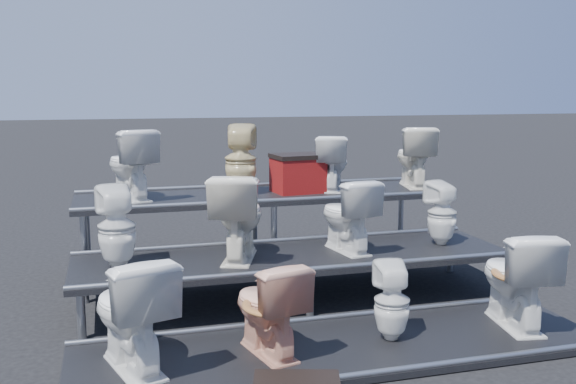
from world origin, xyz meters
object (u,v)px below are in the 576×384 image
object	(u,v)px
toilet_3	(515,278)
toilet_7	(442,213)
toilet_8	(130,164)
toilet_11	(414,157)
toilet_0	(131,312)
toilet_9	(241,159)
toilet_2	(392,301)
toilet_1	(268,307)
toilet_6	(347,215)
red_crate	(298,175)
toilet_10	(333,163)
toilet_4	(117,227)
toilet_5	(238,216)

from	to	relation	value
toilet_3	toilet_7	world-z (taller)	toilet_7
toilet_3	toilet_8	world-z (taller)	toilet_8
toilet_8	toilet_11	size ratio (longest dim) A/B	1.04
toilet_0	toilet_9	size ratio (longest dim) A/B	1.06
toilet_2	toilet_1	bearing A→B (deg)	9.56
toilet_6	red_crate	bearing A→B (deg)	-93.18
toilet_6	toilet_10	size ratio (longest dim) A/B	1.11
toilet_1	toilet_6	world-z (taller)	toilet_6
toilet_3	toilet_4	distance (m)	3.49
toilet_6	toilet_7	bearing A→B (deg)	171.28
toilet_8	toilet_0	bearing A→B (deg)	70.20
toilet_5	toilet_6	world-z (taller)	toilet_5
toilet_3	toilet_5	bearing A→B (deg)	-22.01
toilet_2	red_crate	distance (m)	2.67
toilet_4	toilet_5	world-z (taller)	toilet_5
toilet_6	toilet_9	size ratio (longest dim) A/B	0.91
toilet_6	toilet_9	world-z (taller)	toilet_9
toilet_5	red_crate	xyz separation A→B (m)	(0.97, 1.28, 0.19)
toilet_0	toilet_5	bearing A→B (deg)	-145.53
toilet_3	toilet_5	distance (m)	2.51
toilet_11	toilet_10	bearing A→B (deg)	12.47
toilet_0	red_crate	distance (m)	3.32
toilet_1	red_crate	world-z (taller)	red_crate
toilet_0	toilet_1	size ratio (longest dim) A/B	1.16
toilet_4	toilet_8	distance (m)	1.38
red_crate	toilet_9	bearing A→B (deg)	171.83
toilet_6	toilet_9	bearing A→B (deg)	-67.26
toilet_3	toilet_1	bearing A→B (deg)	9.55
toilet_11	red_crate	bearing A→B (deg)	13.24
toilet_4	toilet_0	bearing A→B (deg)	82.68
toilet_3	toilet_4	bearing A→B (deg)	-12.44
toilet_6	toilet_11	world-z (taller)	toilet_11
toilet_5	toilet_2	bearing A→B (deg)	146.83
toilet_1	toilet_10	bearing A→B (deg)	-132.46
toilet_2	toilet_9	size ratio (longest dim) A/B	0.79
toilet_9	toilet_11	size ratio (longest dim) A/B	1.08
toilet_7	toilet_10	xyz separation A→B (m)	(-0.73, 1.30, 0.40)
toilet_2	toilet_7	world-z (taller)	toilet_7
toilet_1	toilet_5	xyz separation A→B (m)	(0.04, 1.30, 0.44)
toilet_2	toilet_9	world-z (taller)	toilet_9
toilet_6	red_crate	xyz separation A→B (m)	(-0.12, 1.28, 0.23)
toilet_5	toilet_11	world-z (taller)	toilet_11
toilet_1	toilet_5	size ratio (longest dim) A/B	0.89
toilet_0	toilet_4	size ratio (longest dim) A/B	1.14
toilet_3	toilet_8	size ratio (longest dim) A/B	1.09
toilet_3	toilet_5	size ratio (longest dim) A/B	1.02
toilet_5	toilet_8	distance (m)	1.64
toilet_4	toilet_11	distance (m)	3.81
toilet_8	toilet_10	size ratio (longest dim) A/B	1.17
toilet_6	toilet_2	bearing A→B (deg)	76.41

